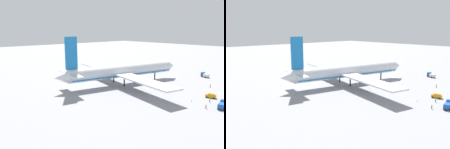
# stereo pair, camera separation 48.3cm
# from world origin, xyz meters

# --- Properties ---
(ground_plane) EXTENTS (600.00, 600.00, 0.00)m
(ground_plane) POSITION_xyz_m (0.00, 0.00, 0.00)
(ground_plane) COLOR gray
(airliner) EXTENTS (75.25, 82.41, 26.11)m
(airliner) POSITION_xyz_m (-1.28, 0.38, 7.04)
(airliner) COLOR silver
(airliner) RESTS_ON ground
(service_truck_0) EXTENTS (3.93, 5.55, 2.83)m
(service_truck_0) POSITION_xyz_m (49.11, -22.08, 1.43)
(service_truck_0) COLOR #194CA5
(service_truck_0) RESTS_ON ground
(service_truck_2) EXTENTS (6.47, 3.22, 2.81)m
(service_truck_2) POSITION_xyz_m (0.01, -53.08, 1.42)
(service_truck_2) COLOR #194CA5
(service_truck_2) RESTS_ON ground
(service_van) EXTENTS (2.82, 4.66, 1.97)m
(service_van) POSITION_xyz_m (9.71, -44.22, 1.03)
(service_van) COLOR orange
(service_van) RESTS_ON ground
(baggage_cart_0) EXTENTS (2.97, 2.48, 1.37)m
(baggage_cart_0) POSITION_xyz_m (37.04, 42.83, 0.75)
(baggage_cart_0) COLOR #595B60
(baggage_cart_0) RESTS_ON ground
(ground_worker_0) EXTENTS (0.53, 0.53, 1.66)m
(ground_worker_0) POSITION_xyz_m (-5.01, -49.20, 0.84)
(ground_worker_0) COLOR #3F3F47
(ground_worker_0) RESTS_ON ground
(ground_worker_1) EXTENTS (0.56, 0.56, 1.63)m
(ground_worker_1) POSITION_xyz_m (27.57, -35.58, 0.82)
(ground_worker_1) COLOR navy
(ground_worker_1) RESTS_ON ground
(ground_worker_3) EXTENTS (0.41, 0.41, 1.72)m
(ground_worker_3) POSITION_xyz_m (4.12, -46.35, 0.87)
(ground_worker_3) COLOR navy
(ground_worker_3) RESTS_ON ground
(traffic_cone_0) EXTENTS (0.36, 0.36, 0.55)m
(traffic_cone_0) POSITION_xyz_m (-1.09, -41.07, 0.28)
(traffic_cone_0) COLOR orange
(traffic_cone_0) RESTS_ON ground
(traffic_cone_1) EXTENTS (0.36, 0.36, 0.55)m
(traffic_cone_1) POSITION_xyz_m (44.97, 27.72, 0.28)
(traffic_cone_1) COLOR orange
(traffic_cone_1) RESTS_ON ground
(traffic_cone_3) EXTENTS (0.36, 0.36, 0.55)m
(traffic_cone_3) POSITION_xyz_m (12.93, 41.34, 0.28)
(traffic_cone_3) COLOR orange
(traffic_cone_3) RESTS_ON ground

